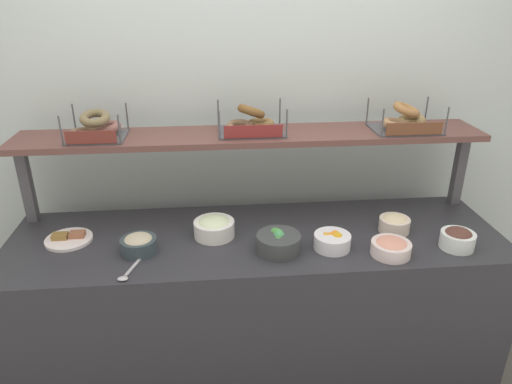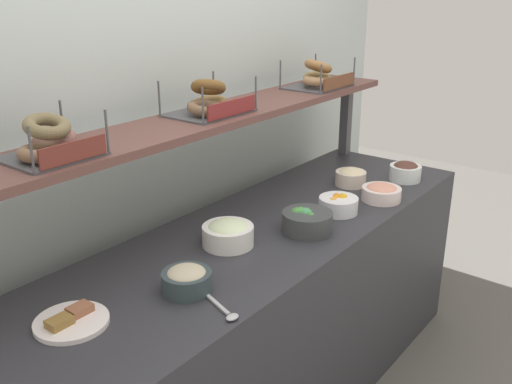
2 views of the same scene
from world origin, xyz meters
name	(u,v)px [view 2 (image 2 of 2)]	position (x,y,z in m)	size (l,w,h in m)	color
back_wall	(163,123)	(0.00, 0.55, 1.20)	(3.55, 0.06, 2.40)	silver
deli_counter	(264,320)	(0.00, 0.00, 0.42)	(2.35, 0.70, 0.85)	#2D2D33
shelf_riser_right	(346,119)	(1.12, 0.27, 1.05)	(0.05, 0.05, 0.40)	#4C4C51
upper_shelf	(211,118)	(0.00, 0.27, 1.26)	(2.31, 0.32, 0.03)	brown
bowl_tuna_salad	(187,279)	(-0.54, -0.10, 0.89)	(0.16, 0.16, 0.08)	#354246
bowl_fruit_salad	(338,204)	(0.33, -0.15, 0.89)	(0.17, 0.17, 0.08)	white
bowl_lox_spread	(381,192)	(0.58, -0.23, 0.89)	(0.18, 0.18, 0.08)	silver
bowl_potato_salad	(351,177)	(0.67, -0.02, 0.89)	(0.15, 0.15, 0.09)	#F1DDC9
bowl_chocolate_spread	(405,171)	(0.90, -0.20, 0.90)	(0.15, 0.15, 0.10)	white
bowl_veggie_mix	(307,221)	(0.08, -0.15, 0.89)	(0.20, 0.20, 0.10)	#3D4142
bowl_scallion_spread	(228,233)	(-0.20, 0.02, 0.90)	(0.19, 0.19, 0.10)	white
serving_plate_white	(71,321)	(-0.88, 0.04, 0.86)	(0.22, 0.22, 0.04)	white
serving_spoon_near_plate	(225,311)	(-0.56, -0.28, 0.86)	(0.08, 0.17, 0.01)	#B7B7BC
bagel_basket_poppy	(49,143)	(-0.74, 0.26, 1.33)	(0.28, 0.25, 0.14)	#4C4C51
bagel_basket_cinnamon_raisin	(209,102)	(0.00, 0.28, 1.33)	(0.33, 0.25, 0.15)	#4C4C51
bagel_basket_everything	(318,78)	(0.77, 0.25, 1.33)	(0.33, 0.25, 0.15)	#4C4C51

